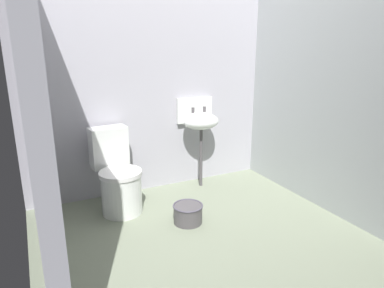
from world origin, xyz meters
TOP-DOWN VIEW (x-y plane):
  - ground_plane at (0.00, 0.00)m, footprint 2.84×2.48m
  - wall_back at (0.00, 1.09)m, footprint 2.84×0.10m
  - wall_left at (-1.27, 0.10)m, footprint 0.10×2.28m
  - wall_right at (1.27, 0.10)m, footprint 0.10×2.28m
  - toilet_near_wall at (-0.59, 0.69)m, footprint 0.44×0.62m
  - sink at (0.40, 0.88)m, footprint 0.42×0.35m
  - bucket at (-0.10, 0.14)m, footprint 0.28×0.28m

SIDE VIEW (x-z plane):
  - ground_plane at x=0.00m, z-range -0.08..0.00m
  - bucket at x=-0.10m, z-range 0.00..0.18m
  - toilet_near_wall at x=-0.59m, z-range -0.07..0.71m
  - sink at x=0.40m, z-range 0.26..1.25m
  - wall_back at x=0.00m, z-range 0.00..2.46m
  - wall_left at x=-1.27m, z-range 0.00..2.46m
  - wall_right at x=1.27m, z-range 0.00..2.46m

